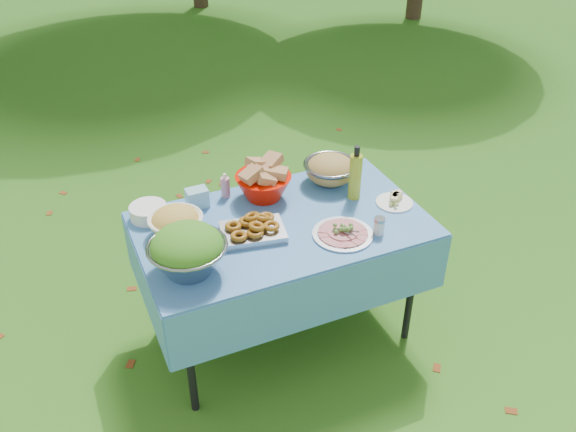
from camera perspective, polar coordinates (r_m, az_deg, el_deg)
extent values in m
plane|color=#143C0B|center=(3.59, -0.47, -10.70)|extent=(80.00, 80.00, 0.00)
cube|color=#78C1E8|center=(3.33, -0.50, -6.04)|extent=(1.46, 0.86, 0.76)
cylinder|color=white|center=(3.20, -12.93, 0.40)|extent=(0.25, 0.25, 0.07)
cube|color=#8FC8DA|center=(3.24, -8.49, 1.70)|extent=(0.11, 0.08, 0.10)
cylinder|color=#CB8194|center=(3.29, -5.89, 2.88)|extent=(0.05, 0.05, 0.14)
cube|color=#B4B4B9|center=(3.00, -3.32, -1.23)|extent=(0.35, 0.27, 0.07)
cylinder|color=silver|center=(3.00, 5.17, -1.25)|extent=(0.32, 0.32, 0.07)
cylinder|color=#A6B323|center=(3.24, 6.33, 4.07)|extent=(0.08, 0.08, 0.31)
cylinder|color=white|center=(3.29, 9.96, 1.58)|extent=(0.22, 0.22, 0.05)
cylinder|color=silver|center=(3.03, 8.52, -0.91)|extent=(0.07, 0.07, 0.09)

